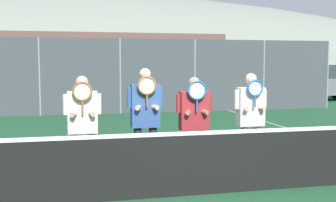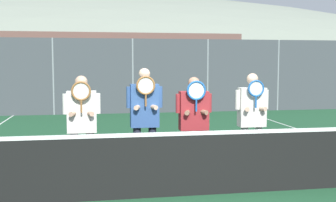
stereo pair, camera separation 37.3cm
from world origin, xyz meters
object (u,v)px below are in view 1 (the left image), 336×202
player_leftmost (83,121)px  player_center_left (145,115)px  car_center (231,84)px  car_right_of_center (322,82)px  player_center_right (194,118)px  player_rightmost (251,115)px  car_left_of_center (127,86)px  car_far_left (14,87)px

player_leftmost → player_center_left: bearing=2.8°
car_center → car_right_of_center: (5.17, 0.21, 0.01)m
player_center_left → car_right_of_center: size_ratio=0.43×
player_center_left → player_center_right: (0.83, -0.02, -0.07)m
player_rightmost → car_left_of_center: size_ratio=0.43×
player_rightmost → player_center_left: bearing=-179.4°
player_leftmost → player_center_right: (1.85, 0.03, -0.01)m
player_center_right → car_right_of_center: size_ratio=0.40×
car_left_of_center → car_center: bearing=-2.2°
player_center_right → player_rightmost: player_rightmost is taller
player_rightmost → car_right_of_center: bearing=52.9°
player_rightmost → car_far_left: bearing=113.9°
player_center_right → car_far_left: (-4.46, 12.44, -0.13)m
player_leftmost → player_rightmost: size_ratio=0.99×
player_center_left → player_center_right: size_ratio=1.09×
player_leftmost → car_far_left: 12.74m
player_leftmost → player_center_right: 1.85m
player_center_right → player_rightmost: size_ratio=0.97×
player_leftmost → car_center: size_ratio=0.37×
player_center_right → car_left_of_center: (0.50, 12.88, -0.14)m
car_far_left → car_left_of_center: 4.98m
player_leftmost → car_right_of_center: bearing=45.7°
player_center_right → player_rightmost: 1.04m
car_far_left → car_left_of_center: car_far_left is taller
car_center → car_right_of_center: bearing=2.3°
player_rightmost → car_left_of_center: player_rightmost is taller
player_center_left → car_center: player_center_left is taller
player_center_left → car_far_left: size_ratio=0.41×
player_leftmost → player_rightmost: player_rightmost is taller
player_center_left → car_left_of_center: 12.93m
player_leftmost → car_right_of_center: 18.05m
car_center → player_leftmost: bearing=-120.3°
car_right_of_center → car_left_of_center: bearing=-180.0°
player_center_left → car_center: (6.42, 12.66, -0.17)m
player_center_right → car_right_of_center: bearing=50.1°
player_rightmost → car_center: size_ratio=0.37×
car_far_left → car_right_of_center: size_ratio=1.04×
car_far_left → car_right_of_center: (15.22, 0.44, 0.04)m
player_center_right → car_center: car_center is taller
player_leftmost → car_right_of_center: size_ratio=0.40×
player_center_right → car_center: (5.59, 12.68, -0.10)m
car_left_of_center → player_rightmost: bearing=-87.6°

